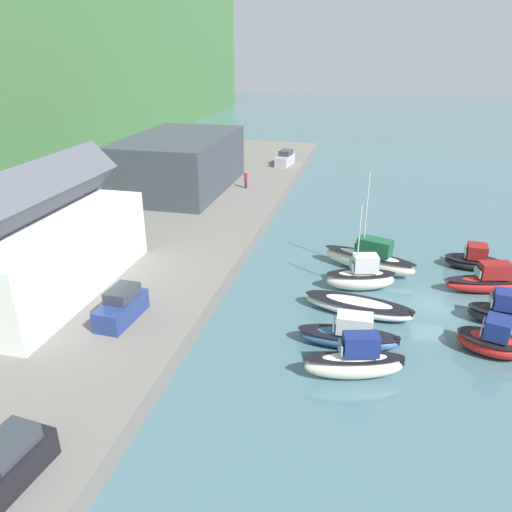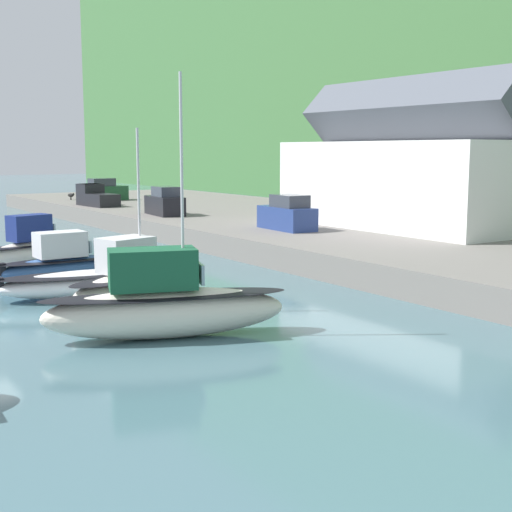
# 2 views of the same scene
# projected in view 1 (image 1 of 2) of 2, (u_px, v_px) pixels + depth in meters

# --- Properties ---
(ground_plane) EXTENTS (320.00, 320.00, 0.00)m
(ground_plane) POSITION_uv_depth(u_px,v_px,m) (432.00, 304.00, 37.65)
(ground_plane) COLOR #476B75
(quay_promenade) EXTENTS (111.19, 21.22, 1.32)m
(quay_promenade) POSITION_uv_depth(u_px,v_px,m) (114.00, 263.00, 43.00)
(quay_promenade) COLOR slate
(quay_promenade) RESTS_ON ground_plane
(harbor_clubhouse) EXTENTS (16.75, 8.13, 9.47)m
(harbor_clubhouse) POSITION_uv_depth(u_px,v_px,m) (42.00, 245.00, 35.79)
(harbor_clubhouse) COLOR white
(harbor_clubhouse) RESTS_ON quay_promenade
(yacht_club_building) EXTENTS (18.54, 11.28, 6.51)m
(yacht_club_building) POSITION_uv_depth(u_px,v_px,m) (180.00, 163.00, 61.13)
(yacht_club_building) COLOR #3D424C
(yacht_club_building) RESTS_ON quay_promenade
(moored_boat_0) EXTENTS (2.96, 6.11, 2.94)m
(moored_boat_0) POSITION_uv_depth(u_px,v_px,m) (355.00, 362.00, 29.04)
(moored_boat_0) COLOR white
(moored_boat_0) RESTS_ON ground_plane
(moored_boat_1) EXTENTS (2.05, 6.62, 2.34)m
(moored_boat_1) POSITION_uv_depth(u_px,v_px,m) (349.00, 335.00, 32.14)
(moored_boat_1) COLOR #33568E
(moored_boat_1) RESTS_ON ground_plane
(moored_boat_2) EXTENTS (3.61, 8.25, 1.14)m
(moored_boat_2) POSITION_uv_depth(u_px,v_px,m) (358.00, 306.00, 36.09)
(moored_boat_2) COLOR white
(moored_boat_2) RESTS_ON ground_plane
(moored_boat_3) EXTENTS (3.15, 5.77, 6.97)m
(moored_boat_3) POSITION_uv_depth(u_px,v_px,m) (361.00, 277.00, 39.48)
(moored_boat_3) COLOR white
(moored_boat_3) RESTS_ON ground_plane
(moored_boat_4) EXTENTS (4.49, 8.35, 8.61)m
(moored_boat_4) POSITION_uv_depth(u_px,v_px,m) (370.00, 259.00, 42.73)
(moored_boat_4) COLOR white
(moored_boat_4) RESTS_ON ground_plane
(moored_boat_5) EXTENTS (3.45, 4.67, 2.53)m
(moored_boat_5) POSITION_uv_depth(u_px,v_px,m) (492.00, 341.00, 31.40)
(moored_boat_5) COLOR red
(moored_boat_5) RESTS_ON ground_plane
(moored_boat_6) EXTENTS (2.26, 4.29, 2.48)m
(moored_boat_6) POSITION_uv_depth(u_px,v_px,m) (500.00, 312.00, 34.82)
(moored_boat_6) COLOR black
(moored_boat_6) RESTS_ON ground_plane
(moored_boat_7) EXTENTS (3.21, 6.91, 2.51)m
(moored_boat_7) POSITION_uv_depth(u_px,v_px,m) (489.00, 282.00, 39.14)
(moored_boat_7) COLOR red
(moored_boat_7) RESTS_ON ground_plane
(moored_boat_8) EXTENTS (2.64, 4.79, 2.21)m
(moored_boat_8) POSITION_uv_depth(u_px,v_px,m) (473.00, 260.00, 43.34)
(moored_boat_8) COLOR black
(moored_boat_8) RESTS_ON ground_plane
(parked_car_0) EXTENTS (4.30, 2.05, 2.16)m
(parked_car_0) POSITION_uv_depth(u_px,v_px,m) (122.00, 307.00, 32.73)
(parked_car_0) COLOR navy
(parked_car_0) RESTS_ON quay_promenade
(parked_car_1) EXTENTS (4.42, 2.39, 2.16)m
(parked_car_1) POSITION_uv_depth(u_px,v_px,m) (285.00, 159.00, 73.84)
(parked_car_1) COLOR #B7B7BC
(parked_car_1) RESTS_ON quay_promenade
(parked_car_2) EXTENTS (4.37, 2.25, 2.16)m
(parked_car_2) POSITION_uv_depth(u_px,v_px,m) (7.00, 465.00, 20.52)
(parked_car_2) COLOR black
(parked_car_2) RESTS_ON quay_promenade
(person_on_quay) EXTENTS (0.40, 0.40, 2.14)m
(person_on_quay) POSITION_uv_depth(u_px,v_px,m) (246.00, 179.00, 62.16)
(person_on_quay) COLOR #232838
(person_on_quay) RESTS_ON quay_promenade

